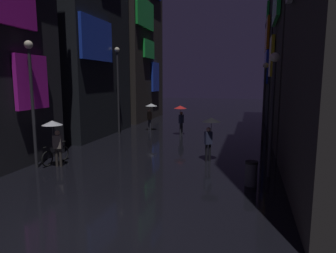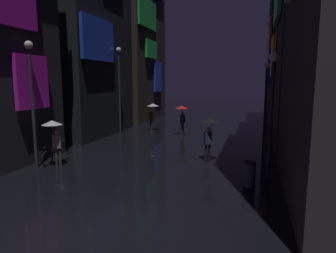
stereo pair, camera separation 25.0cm
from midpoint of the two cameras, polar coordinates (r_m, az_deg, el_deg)
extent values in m
plane|color=black|center=(8.67, -17.04, -18.24)|extent=(120.00, 120.00, 0.00)
cube|color=#F226D8|center=(14.94, -24.99, 7.66)|extent=(0.20, 1.97, 2.42)
cube|color=black|center=(23.10, -16.67, 19.99)|extent=(4.00, 7.70, 17.05)
cube|color=#264CF9|center=(20.19, -13.76, 15.80)|extent=(0.20, 3.87, 2.62)
cube|color=#2D2826|center=(31.18, -7.22, 16.10)|extent=(4.00, 8.24, 15.82)
cube|color=#264CF9|center=(31.11, -2.67, 9.41)|extent=(0.20, 1.97, 2.92)
cube|color=#26E54C|center=(29.42, -3.91, 14.47)|extent=(0.20, 2.74, 1.66)
cube|color=#26E54C|center=(29.02, -4.62, 20.64)|extent=(0.20, 4.34, 2.49)
cube|color=yellow|center=(20.74, 18.77, 12.46)|extent=(0.20, 1.96, 2.51)
cube|color=#26E54C|center=(19.13, 19.59, 21.42)|extent=(0.20, 3.66, 2.06)
cube|color=#232328|center=(29.43, 22.51, 16.92)|extent=(4.00, 8.89, 16.78)
cube|color=#264CF9|center=(27.67, 17.93, 10.62)|extent=(0.20, 3.80, 2.75)
cube|color=orange|center=(29.16, 18.09, 16.13)|extent=(0.20, 4.14, 2.71)
cube|color=#26E54C|center=(30.60, 18.18, 19.45)|extent=(0.20, 1.84, 2.19)
cylinder|color=#2D2D38|center=(23.64, -3.96, 0.32)|extent=(0.12, 0.12, 0.85)
cylinder|color=#2D2D38|center=(23.50, -3.70, 0.27)|extent=(0.12, 0.12, 0.85)
cube|color=brown|center=(23.48, -3.85, 2.04)|extent=(0.40, 0.37, 0.60)
sphere|color=tan|center=(23.43, -3.86, 3.04)|extent=(0.22, 0.22, 0.22)
cylinder|color=brown|center=(23.36, -3.49, 2.14)|extent=(0.09, 0.09, 0.50)
cylinder|color=slate|center=(23.32, -3.49, 2.95)|extent=(0.02, 0.02, 0.77)
cone|color=silver|center=(23.28, -3.50, 4.14)|extent=(0.90, 0.90, 0.20)
cylinder|color=black|center=(14.60, 6.83, -5.01)|extent=(0.12, 0.12, 0.85)
cylinder|color=black|center=(14.69, 7.44, -4.94)|extent=(0.12, 0.12, 0.85)
cube|color=#333859|center=(14.49, 7.19, -2.18)|extent=(0.40, 0.38, 0.60)
sphere|color=beige|center=(14.42, 7.22, -0.58)|extent=(0.22, 0.22, 0.22)
cylinder|color=#333859|center=(14.61, 7.72, -1.90)|extent=(0.09, 0.09, 0.50)
cylinder|color=slate|center=(14.55, 7.74, -0.61)|extent=(0.02, 0.02, 0.77)
cone|color=black|center=(14.48, 7.78, 1.29)|extent=(0.90, 0.90, 0.20)
cylinder|color=#2D2D38|center=(21.72, 2.34, -0.42)|extent=(0.12, 0.12, 0.85)
cylinder|color=#2D2D38|center=(21.58, 2.04, -0.48)|extent=(0.12, 0.12, 0.85)
cube|color=#333859|center=(21.54, 2.20, 1.46)|extent=(0.35, 0.40, 0.60)
sphere|color=#9E7051|center=(21.50, 2.21, 2.54)|extent=(0.22, 0.22, 0.22)
cylinder|color=#333859|center=(21.37, 2.00, 1.53)|extent=(0.09, 0.09, 0.50)
cylinder|color=slate|center=(21.33, 2.01, 2.42)|extent=(0.02, 0.02, 0.77)
cone|color=red|center=(21.28, 2.02, 3.72)|extent=(0.90, 0.90, 0.20)
cylinder|color=#38332D|center=(14.54, -20.24, -5.55)|extent=(0.12, 0.12, 0.85)
cylinder|color=#38332D|center=(14.60, -20.91, -5.53)|extent=(0.12, 0.12, 0.85)
cube|color=gray|center=(14.41, -20.73, -2.75)|extent=(0.39, 0.31, 0.60)
sphere|color=tan|center=(14.34, -20.82, -1.14)|extent=(0.22, 0.22, 0.22)
cylinder|color=gray|center=(14.42, -21.48, -2.58)|extent=(0.09, 0.09, 0.50)
cylinder|color=slate|center=(14.36, -21.55, -1.27)|extent=(0.02, 0.02, 0.77)
cone|color=silver|center=(14.29, -21.66, 0.65)|extent=(0.90, 0.90, 0.20)
torus|color=black|center=(14.79, -22.44, -5.70)|extent=(0.12, 0.72, 0.72)
torus|color=black|center=(15.59, -19.71, -4.83)|extent=(0.12, 0.72, 0.72)
cylinder|color=black|center=(15.14, -21.07, -4.59)|extent=(0.13, 1.00, 0.05)
cylinder|color=black|center=(15.51, -19.77, -3.57)|extent=(0.04, 0.04, 0.40)
cube|color=black|center=(15.47, -19.81, -2.77)|extent=(0.14, 0.25, 0.06)
cylinder|color=black|center=(14.67, -22.57, -3.61)|extent=(0.07, 0.45, 0.03)
cylinder|color=#2D2D33|center=(20.20, 17.44, 3.92)|extent=(0.14, 0.14, 4.65)
sphere|color=#F9EFCC|center=(20.16, 17.77, 11.03)|extent=(0.36, 0.36, 0.36)
cylinder|color=#2D2D33|center=(12.47, 18.57, 0.97)|extent=(0.14, 0.14, 4.58)
sphere|color=#F9EFCC|center=(12.40, 19.14, 12.36)|extent=(0.36, 0.36, 0.36)
cylinder|color=#2D2D33|center=(14.42, -24.78, 2.86)|extent=(0.14, 0.14, 5.20)
sphere|color=#F9EFCC|center=(14.44, -25.50, 13.89)|extent=(0.36, 0.36, 0.36)
cylinder|color=#2D2D33|center=(21.86, -9.79, 6.09)|extent=(0.14, 0.14, 5.83)
sphere|color=#F9EFCC|center=(21.94, -10.01, 14.20)|extent=(0.36, 0.36, 0.36)
cylinder|color=#3F3F47|center=(11.64, 14.96, -8.83)|extent=(0.44, 0.44, 0.85)
cylinder|color=black|center=(11.51, 15.05, -6.62)|extent=(0.46, 0.46, 0.08)
camera|label=1|loc=(0.13, -90.45, -0.07)|focal=32.00mm
camera|label=2|loc=(0.13, 89.55, 0.07)|focal=32.00mm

